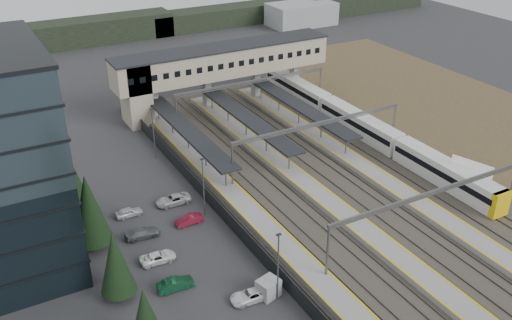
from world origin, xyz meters
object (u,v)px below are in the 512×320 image
relay_cabin_far (268,288)px  train (361,125)px  footbridge (209,66)px  billboard (471,172)px

relay_cabin_far → train: (32.55, 26.38, 0.94)m
footbridge → train: footbridge is taller
relay_cabin_far → footbridge: 52.18m
footbridge → train: bearing=-54.3°
relay_cabin_far → train: 41.91m
footbridge → train: (16.30, -22.71, -5.99)m
relay_cabin_far → footbridge: footbridge is taller
train → billboard: bearing=-86.1°
train → billboard: billboard is taller
relay_cabin_far → train: bearing=39.0°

